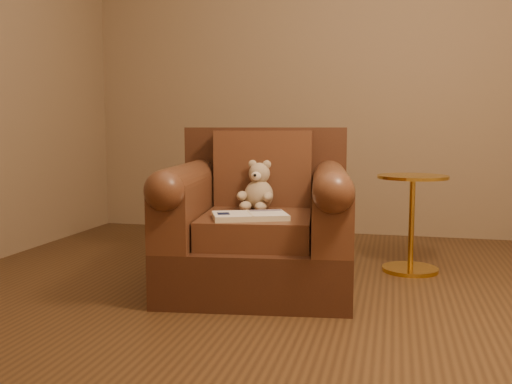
# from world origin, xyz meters

# --- Properties ---
(floor) EXTENTS (4.00, 4.00, 0.00)m
(floor) POSITION_xyz_m (0.00, 0.00, 0.00)
(floor) COLOR #52351C
(floor) RESTS_ON ground
(armchair) EXTENTS (1.07, 1.03, 0.87)m
(armchair) POSITION_xyz_m (-0.18, 0.29, 0.34)
(armchair) COLOR #432416
(armchair) RESTS_ON floor
(teddy_bear) EXTENTS (0.20, 0.23, 0.28)m
(teddy_bear) POSITION_xyz_m (-0.20, 0.37, 0.52)
(teddy_bear) COLOR tan
(teddy_bear) RESTS_ON armchair
(guidebook) EXTENTS (0.42, 0.34, 0.03)m
(guidebook) POSITION_xyz_m (-0.16, 0.04, 0.43)
(guidebook) COLOR beige
(guidebook) RESTS_ON armchair
(side_table) EXTENTS (0.42, 0.42, 0.58)m
(side_table) POSITION_xyz_m (0.64, 0.82, 0.31)
(side_table) COLOR gold
(side_table) RESTS_ON floor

